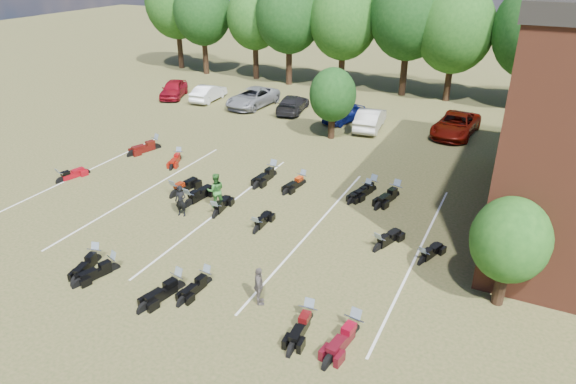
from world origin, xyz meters
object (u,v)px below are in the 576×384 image
Objects in this scene: person_black at (181,201)px; person_green at (216,190)px; motorcycle_14 at (156,149)px; motorcycle_3 at (207,284)px; motorcycle_7 at (61,182)px; car_4 at (344,113)px; person_grey at (259,286)px; car_0 at (174,89)px.

person_green is (1.06, 1.55, 0.13)m from person_black.
motorcycle_14 is (-8.31, 5.36, -0.94)m from person_green.
motorcycle_7 is at bearing 165.15° from motorcycle_3.
car_4 is 14.35m from motorcycle_14.
motorcycle_3 is (-2.51, 0.17, -0.78)m from person_grey.
person_black reaches higher than car_0.
person_black is 0.64× the size of motorcycle_14.
car_4 is (16.16, -0.10, -0.08)m from car_0.
person_green is at bearing -69.36° from car_0.
person_green is 0.91× the size of motorcycle_3.
person_black reaches higher than motorcycle_7.
motorcycle_14 is (-14.14, 11.38, -0.78)m from person_grey.
person_green reaches higher than motorcycle_3.
car_0 is 13.07m from motorcycle_14.
car_4 is 1.90× the size of motorcycle_3.
person_green is 0.87× the size of motorcycle_7.
motorcycle_3 is at bearing 55.51° from person_grey.
motorcycle_7 is (5.52, -17.74, -0.75)m from car_0.
car_0 is at bearing 140.64° from motorcycle_14.
motorcycle_14 is at bearing 140.38° from motorcycle_3.
person_grey is at bearing 176.58° from motorcycle_7.
motorcycle_3 is at bearing -55.27° from person_black.
motorcycle_7 is (-10.64, -17.64, -0.67)m from car_4.
person_black is 0.79× the size of motorcycle_3.
person_grey is at bearing 96.43° from person_green.
person_green is at bearing -158.89° from motorcycle_7.
person_black is (-1.98, -17.88, 0.14)m from car_4.
person_green reaches higher than person_black.
motorcycle_14 is at bearing -88.52° from motorcycle_7.
motorcycle_3 is 0.82× the size of motorcycle_14.
car_0 is 2.34× the size of person_green.
motorcycle_3 is 0.95× the size of motorcycle_7.
car_0 is at bearing -161.43° from car_4.
car_4 reaches higher than motorcycle_7.
motorcycle_3 is at bearing 81.96° from person_green.
person_black is at bearing 18.12° from person_green.
motorcycle_7 is at bearing 42.49° from person_grey.
person_black is 10.05m from motorcycle_14.
car_4 is 16.35m from person_green.
car_0 is 1.74× the size of motorcycle_14.
car_0 is at bearing -84.84° from person_green.
car_4 is at bearing 100.50° from motorcycle_3.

